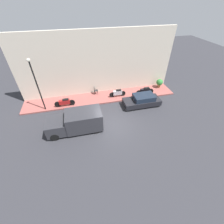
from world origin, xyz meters
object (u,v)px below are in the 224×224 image
at_px(delivery_van, 76,122).
at_px(streetlamp, 36,81).
at_px(motorcycle_black, 145,91).
at_px(motorcycle_red, 65,102).
at_px(scooter_silver, 118,93).
at_px(cafe_chair, 95,90).
at_px(parked_car, 142,100).
at_px(potted_plant, 160,83).

distance_m(delivery_van, streetlamp, 5.18).
distance_m(motorcycle_black, streetlamp, 11.21).
distance_m(delivery_van, motorcycle_red, 3.74).
xyz_separation_m(motorcycle_black, scooter_silver, (0.37, 3.14, -0.04)).
bearing_deg(streetlamp, cafe_chair, -72.78).
bearing_deg(parked_car, motorcycle_red, 79.05).
xyz_separation_m(delivery_van, scooter_silver, (4.10, -4.78, -0.31)).
distance_m(delivery_van, cafe_chair, 5.76).
bearing_deg(potted_plant, motorcycle_red, 96.62).
bearing_deg(potted_plant, scooter_silver, 98.32).
height_order(delivery_van, scooter_silver, delivery_van).
distance_m(scooter_silver, cafe_chair, 2.61).
relative_size(delivery_van, cafe_chair, 5.17).
height_order(parked_car, streetlamp, streetlamp).
xyz_separation_m(motorcycle_red, potted_plant, (1.31, -11.30, 0.19)).
height_order(scooter_silver, cafe_chair, cafe_chair).
xyz_separation_m(motorcycle_red, motorcycle_black, (0.13, -8.91, 0.03)).
height_order(delivery_van, streetlamp, streetlamp).
bearing_deg(scooter_silver, parked_car, -133.87).
bearing_deg(motorcycle_red, streetlamp, 91.51).
bearing_deg(streetlamp, motorcycle_red, -88.49).
distance_m(motorcycle_red, potted_plant, 11.38).
bearing_deg(potted_plant, delivery_van, 115.47).
xyz_separation_m(scooter_silver, cafe_chair, (1.12, 2.36, 0.06)).
distance_m(parked_car, scooter_silver, 2.93).
height_order(motorcycle_red, potted_plant, potted_plant).
bearing_deg(motorcycle_black, potted_plant, -63.67).
distance_m(delivery_van, scooter_silver, 6.31).
bearing_deg(delivery_van, scooter_silver, -49.38).
height_order(motorcycle_red, scooter_silver, scooter_silver).
relative_size(parked_car, motorcycle_red, 1.88).
xyz_separation_m(delivery_van, motorcycle_black, (3.73, -7.92, -0.28)).
xyz_separation_m(scooter_silver, potted_plant, (0.81, -5.52, 0.20)).
relative_size(streetlamp, cafe_chair, 5.82).
height_order(potted_plant, cafe_chair, potted_plant).
bearing_deg(delivery_van, streetlamp, 40.03).
xyz_separation_m(potted_plant, cafe_chair, (0.31, 7.89, -0.14)).
bearing_deg(parked_car, streetlamp, 81.50).
relative_size(motorcycle_red, potted_plant, 1.88).
relative_size(parked_car, delivery_van, 0.84).
bearing_deg(streetlamp, scooter_silver, -85.90).
distance_m(parked_car, streetlamp, 10.33).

